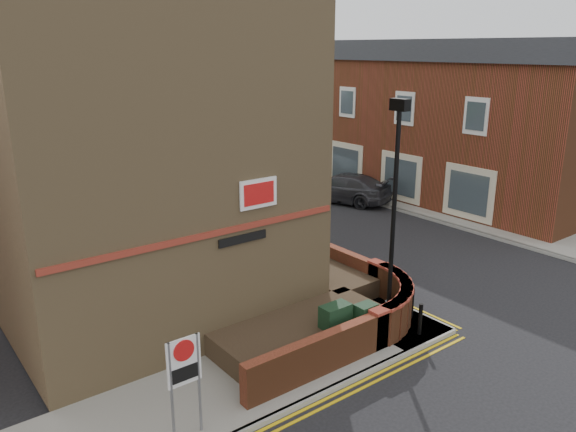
# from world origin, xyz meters

# --- Properties ---
(ground) EXTENTS (120.00, 120.00, 0.00)m
(ground) POSITION_xyz_m (0.00, 0.00, 0.00)
(ground) COLOR black
(ground) RESTS_ON ground
(pavement_corner) EXTENTS (13.00, 3.00, 0.12)m
(pavement_corner) POSITION_xyz_m (-3.50, 1.50, 0.06)
(pavement_corner) COLOR gray
(pavement_corner) RESTS_ON ground
(pavement_main) EXTENTS (2.00, 32.00, 0.12)m
(pavement_main) POSITION_xyz_m (2.00, 16.00, 0.06)
(pavement_main) COLOR gray
(pavement_main) RESTS_ON ground
(pavement_far) EXTENTS (4.00, 40.00, 0.12)m
(pavement_far) POSITION_xyz_m (13.00, 13.00, 0.06)
(pavement_far) COLOR gray
(pavement_far) RESTS_ON ground
(kerb_side) EXTENTS (13.00, 0.15, 0.12)m
(kerb_side) POSITION_xyz_m (-3.50, 0.00, 0.06)
(kerb_side) COLOR gray
(kerb_side) RESTS_ON ground
(kerb_main_near) EXTENTS (0.15, 32.00, 0.12)m
(kerb_main_near) POSITION_xyz_m (3.00, 16.00, 0.06)
(kerb_main_near) COLOR gray
(kerb_main_near) RESTS_ON ground
(kerb_main_far) EXTENTS (0.15, 40.00, 0.12)m
(kerb_main_far) POSITION_xyz_m (11.00, 13.00, 0.06)
(kerb_main_far) COLOR gray
(kerb_main_far) RESTS_ON ground
(yellow_lines_side) EXTENTS (13.00, 0.28, 0.01)m
(yellow_lines_side) POSITION_xyz_m (-3.50, -0.25, 0.01)
(yellow_lines_side) COLOR gold
(yellow_lines_side) RESTS_ON ground
(yellow_lines_main) EXTENTS (0.28, 32.00, 0.01)m
(yellow_lines_main) POSITION_xyz_m (3.25, 16.00, 0.01)
(yellow_lines_main) COLOR gold
(yellow_lines_main) RESTS_ON ground
(corner_building) EXTENTS (8.95, 10.40, 13.60)m
(corner_building) POSITION_xyz_m (-2.84, 8.00, 6.23)
(corner_building) COLOR #90744C
(corner_building) RESTS_ON ground
(garden_wall) EXTENTS (6.80, 6.00, 1.20)m
(garden_wall) POSITION_xyz_m (0.00, 2.50, 0.00)
(garden_wall) COLOR brown
(garden_wall) RESTS_ON ground
(lamppost) EXTENTS (0.25, 0.50, 6.30)m
(lamppost) POSITION_xyz_m (1.60, 1.20, 3.34)
(lamppost) COLOR black
(lamppost) RESTS_ON pavement_corner
(utility_cabinet_large) EXTENTS (0.80, 0.45, 1.20)m
(utility_cabinet_large) POSITION_xyz_m (-0.30, 1.30, 0.72)
(utility_cabinet_large) COLOR #163318
(utility_cabinet_large) RESTS_ON pavement_corner
(utility_cabinet_small) EXTENTS (0.55, 0.40, 1.10)m
(utility_cabinet_small) POSITION_xyz_m (0.50, 1.00, 0.67)
(utility_cabinet_small) COLOR #163318
(utility_cabinet_small) RESTS_ON pavement_corner
(bollard_near) EXTENTS (0.11, 0.11, 0.90)m
(bollard_near) POSITION_xyz_m (2.00, 0.40, 0.57)
(bollard_near) COLOR black
(bollard_near) RESTS_ON pavement_corner
(bollard_far) EXTENTS (0.11, 0.11, 0.90)m
(bollard_far) POSITION_xyz_m (2.60, 1.20, 0.57)
(bollard_far) COLOR black
(bollard_far) RESTS_ON pavement_corner
(zone_sign) EXTENTS (0.72, 0.07, 2.20)m
(zone_sign) POSITION_xyz_m (-5.00, 0.50, 1.64)
(zone_sign) COLOR slate
(zone_sign) RESTS_ON pavement_corner
(far_terrace) EXTENTS (5.40, 30.40, 8.00)m
(far_terrace) POSITION_xyz_m (14.50, 17.00, 4.04)
(far_terrace) COLOR brown
(far_terrace) RESTS_ON ground
(far_terrace_cream) EXTENTS (5.40, 12.40, 8.00)m
(far_terrace_cream) POSITION_xyz_m (14.50, 38.00, 4.05)
(far_terrace_cream) COLOR beige
(far_terrace_cream) RESTS_ON ground
(tree_near) EXTENTS (3.64, 3.65, 6.70)m
(tree_near) POSITION_xyz_m (2.00, 14.05, 4.70)
(tree_near) COLOR #382B1E
(tree_near) RESTS_ON pavement_main
(tree_mid) EXTENTS (4.03, 4.03, 7.42)m
(tree_mid) POSITION_xyz_m (2.00, 22.05, 5.20)
(tree_mid) COLOR #382B1E
(tree_mid) RESTS_ON pavement_main
(tree_far) EXTENTS (3.81, 3.81, 7.00)m
(tree_far) POSITION_xyz_m (2.00, 30.05, 4.91)
(tree_far) COLOR #382B1E
(tree_far) RESTS_ON pavement_main
(traffic_light_assembly) EXTENTS (0.20, 0.16, 4.20)m
(traffic_light_assembly) POSITION_xyz_m (2.40, 25.00, 2.78)
(traffic_light_assembly) COLOR black
(traffic_light_assembly) RESTS_ON pavement_main
(silver_car_near) EXTENTS (1.69, 4.10, 1.32)m
(silver_car_near) POSITION_xyz_m (5.00, 15.29, 0.66)
(silver_car_near) COLOR #ACACB3
(silver_car_near) RESTS_ON ground
(red_car_main) EXTENTS (4.14, 5.50, 1.39)m
(red_car_main) POSITION_xyz_m (4.78, 22.72, 0.69)
(red_car_main) COLOR maroon
(red_car_main) RESTS_ON ground
(grey_car_far) EXTENTS (3.69, 5.45, 1.47)m
(grey_car_far) POSITION_xyz_m (10.05, 12.13, 0.73)
(grey_car_far) COLOR #313136
(grey_car_far) RESTS_ON ground
(silver_car_far) EXTENTS (1.74, 4.25, 1.44)m
(silver_car_far) POSITION_xyz_m (10.50, 16.63, 0.72)
(silver_car_far) COLOR #B4B6BC
(silver_car_far) RESTS_ON ground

